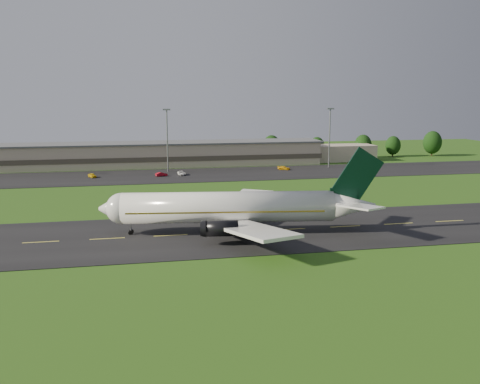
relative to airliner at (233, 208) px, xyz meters
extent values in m
plane|color=#234C13|center=(-11.25, 0.12, -4.66)|extent=(360.00, 360.00, 0.00)
cube|color=black|center=(-11.25, 0.12, -4.61)|extent=(220.00, 30.00, 0.10)
cube|color=black|center=(-11.25, 72.12, -4.61)|extent=(260.00, 30.00, 0.10)
cylinder|color=white|center=(-0.85, 0.12, 0.14)|extent=(38.41, 10.79, 5.60)
sphere|color=white|center=(-19.67, 2.74, 0.14)|extent=(5.60, 5.60, 5.60)
cone|color=white|center=(-21.65, 3.02, 0.14)|extent=(4.70, 5.88, 5.38)
cone|color=white|center=(21.44, -2.99, 0.14)|extent=(9.67, 6.68, 5.49)
cube|color=olive|center=(-1.34, 0.19, -0.21)|extent=(35.44, 10.42, 0.28)
cube|color=black|center=(-20.26, 2.82, 0.69)|extent=(2.40, 3.25, 0.65)
cube|color=white|center=(1.10, -11.26, -1.36)|extent=(11.98, 20.17, 2.20)
cube|color=white|center=(4.14, 10.53, -1.36)|extent=(15.98, 19.81, 2.20)
cube|color=white|center=(20.75, -7.94, 1.04)|extent=(6.67, 9.36, 0.91)
cube|color=white|center=(22.13, 1.96, 1.04)|extent=(8.23, 9.23, 0.91)
cube|color=black|center=(19.95, -2.78, 1.94)|extent=(5.03, 1.24, 3.00)
cube|color=black|center=(22.43, -3.13, 5.64)|extent=(9.41, 1.75, 10.55)
cylinder|color=black|center=(-3.44, -7.60, -1.76)|extent=(5.92, 3.45, 2.70)
cylinder|color=black|center=(-1.23, 8.25, -1.76)|extent=(5.92, 3.45, 2.70)
cube|color=#BAA58E|center=(-11.25, 96.12, -0.66)|extent=(120.00, 15.00, 8.00)
cube|color=#4C4438|center=(-11.25, 96.12, -1.46)|extent=(121.00, 15.40, 1.60)
cube|color=#595B60|center=(-11.25, 96.12, 3.49)|extent=(122.00, 16.00, 0.50)
cube|color=#BAA58E|center=(58.75, 98.12, -1.66)|extent=(28.00, 11.00, 6.00)
cylinder|color=gray|center=(-6.25, 80.12, 5.34)|extent=(0.44, 0.44, 20.00)
cube|color=gray|center=(-6.25, 80.12, 15.44)|extent=(2.40, 1.20, 0.50)
cylinder|color=gray|center=(48.75, 80.12, 5.34)|extent=(0.44, 0.44, 20.00)
cube|color=gray|center=(48.75, 80.12, 15.44)|extent=(2.40, 1.20, 0.50)
cylinder|color=black|center=(-48.97, 105.96, -3.39)|extent=(0.56, 0.56, 2.55)
ellipsoid|color=black|center=(-48.97, 105.96, -0.27)|extent=(5.96, 5.96, 7.44)
cylinder|color=black|center=(35.38, 106.61, -3.18)|extent=(0.56, 0.56, 2.97)
ellipsoid|color=black|center=(35.38, 106.61, 0.45)|extent=(6.93, 6.93, 8.66)
cylinder|color=black|center=(54.00, 107.23, -3.34)|extent=(0.56, 0.56, 2.65)
ellipsoid|color=black|center=(54.00, 107.23, -0.10)|extent=(6.17, 6.17, 7.72)
cylinder|color=black|center=(72.57, 105.26, -3.21)|extent=(0.56, 0.56, 2.90)
ellipsoid|color=black|center=(72.57, 105.26, 0.34)|extent=(6.77, 6.77, 8.46)
cylinder|color=black|center=(86.48, 107.16, -3.36)|extent=(0.56, 0.56, 2.61)
ellipsoid|color=black|center=(86.48, 107.16, -0.17)|extent=(6.08, 6.08, 7.61)
cylinder|color=black|center=(103.32, 106.05, -3.06)|extent=(0.56, 0.56, 3.20)
ellipsoid|color=black|center=(103.32, 106.05, 0.84)|extent=(7.46, 7.46, 9.32)
imported|color=#E2B80D|center=(-29.53, 72.65, -3.92)|extent=(2.99, 4.04, 1.28)
imported|color=maroon|center=(-8.89, 71.04, -3.95)|extent=(3.93, 2.55, 1.22)
imported|color=white|center=(-2.60, 72.31, -3.94)|extent=(2.22, 4.53, 1.24)
imported|color=#EAA90D|center=(31.95, 77.32, -3.95)|extent=(4.50, 3.53, 1.22)
camera|label=1|loc=(-17.51, -92.56, 20.09)|focal=40.00mm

